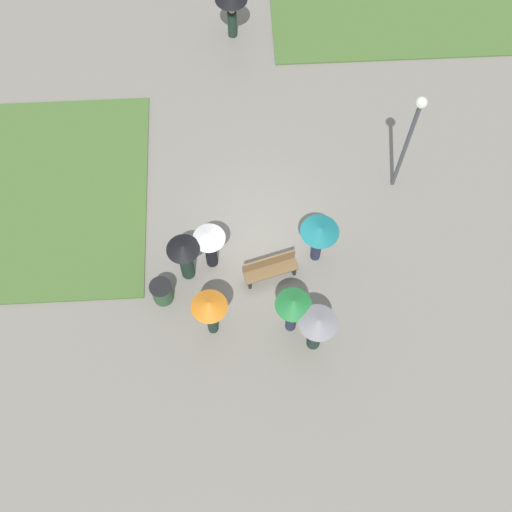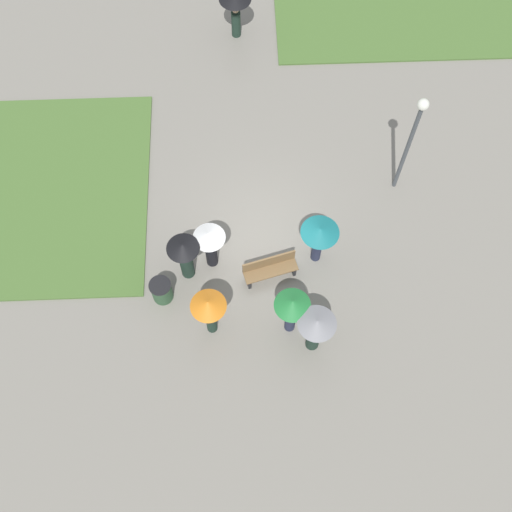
{
  "view_description": "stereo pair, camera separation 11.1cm",
  "coord_description": "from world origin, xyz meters",
  "px_view_note": "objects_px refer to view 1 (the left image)",
  "views": [
    {
      "loc": [
        -0.56,
        -8.8,
        16.98
      ],
      "look_at": [
        -0.16,
        -1.02,
        0.72
      ],
      "focal_mm": 45.0,
      "sensor_mm": 36.0,
      "label": 1
    },
    {
      "loc": [
        -0.45,
        -8.81,
        16.98
      ],
      "look_at": [
        -0.16,
        -1.02,
        0.72
      ],
      "focal_mm": 45.0,
      "sensor_mm": 36.0,
      "label": 2
    }
  ],
  "objects_px": {
    "crowd_person_grey": "(317,328)",
    "crowd_person_teal": "(319,235)",
    "trash_bin": "(162,292)",
    "lamp_post": "(411,132)",
    "crowd_person_black": "(185,256)",
    "crowd_person_orange": "(210,309)",
    "crowd_person_green": "(293,308)",
    "park_bench": "(270,268)",
    "crowd_person_white": "(210,243)",
    "lone_walker_near_lawn": "(231,4)"
  },
  "relations": [
    {
      "from": "crowd_person_grey",
      "to": "crowd_person_white",
      "type": "xyz_separation_m",
      "value": [
        -2.72,
        2.62,
        -0.0
      ]
    },
    {
      "from": "lamp_post",
      "to": "crowd_person_orange",
      "type": "bearing_deg",
      "value": -141.76
    },
    {
      "from": "park_bench",
      "to": "lamp_post",
      "type": "relative_size",
      "value": 0.4
    },
    {
      "from": "crowd_person_orange",
      "to": "crowd_person_white",
      "type": "bearing_deg",
      "value": -117.68
    },
    {
      "from": "lamp_post",
      "to": "crowd_person_green",
      "type": "xyz_separation_m",
      "value": [
        -3.52,
        -4.51,
        -1.18
      ]
    },
    {
      "from": "park_bench",
      "to": "crowd_person_orange",
      "type": "bearing_deg",
      "value": -152.06
    },
    {
      "from": "crowd_person_green",
      "to": "crowd_person_black",
      "type": "distance_m",
      "value": 3.34
    },
    {
      "from": "crowd_person_white",
      "to": "crowd_person_grey",
      "type": "bearing_deg",
      "value": -171.45
    },
    {
      "from": "trash_bin",
      "to": "crowd_person_green",
      "type": "xyz_separation_m",
      "value": [
        3.54,
        -1.05,
        1.04
      ]
    },
    {
      "from": "crowd_person_orange",
      "to": "crowd_person_grey",
      "type": "bearing_deg",
      "value": 141.09
    },
    {
      "from": "crowd_person_white",
      "to": "lone_walker_near_lawn",
      "type": "xyz_separation_m",
      "value": [
        0.91,
        8.81,
        0.13
      ]
    },
    {
      "from": "lone_walker_near_lawn",
      "to": "crowd_person_white",
      "type": "bearing_deg",
      "value": 31.1
    },
    {
      "from": "crowd_person_white",
      "to": "lone_walker_near_lawn",
      "type": "relative_size",
      "value": 0.98
    },
    {
      "from": "lamp_post",
      "to": "crowd_person_orange",
      "type": "relative_size",
      "value": 2.03
    },
    {
      "from": "crowd_person_black",
      "to": "crowd_person_white",
      "type": "xyz_separation_m",
      "value": [
        0.7,
        0.33,
        0.11
      ]
    },
    {
      "from": "park_bench",
      "to": "crowd_person_green",
      "type": "xyz_separation_m",
      "value": [
        0.48,
        -1.61,
        0.99
      ]
    },
    {
      "from": "park_bench",
      "to": "crowd_person_black",
      "type": "height_order",
      "value": "crowd_person_black"
    },
    {
      "from": "crowd_person_black",
      "to": "lone_walker_near_lawn",
      "type": "relative_size",
      "value": 0.99
    },
    {
      "from": "crowd_person_green",
      "to": "crowd_person_orange",
      "type": "bearing_deg",
      "value": 13.66
    },
    {
      "from": "crowd_person_teal",
      "to": "crowd_person_black",
      "type": "bearing_deg",
      "value": -22.94
    },
    {
      "from": "lamp_post",
      "to": "trash_bin",
      "type": "height_order",
      "value": "lamp_post"
    },
    {
      "from": "trash_bin",
      "to": "crowd_person_grey",
      "type": "bearing_deg",
      "value": -20.91
    },
    {
      "from": "lamp_post",
      "to": "crowd_person_white",
      "type": "distance_m",
      "value": 6.29
    },
    {
      "from": "lamp_post",
      "to": "lone_walker_near_lawn",
      "type": "xyz_separation_m",
      "value": [
        -4.74,
        6.39,
        -1.24
      ]
    },
    {
      "from": "park_bench",
      "to": "crowd_person_grey",
      "type": "distance_m",
      "value": 2.52
    },
    {
      "from": "crowd_person_teal",
      "to": "crowd_person_green",
      "type": "height_order",
      "value": "crowd_person_green"
    },
    {
      "from": "trash_bin",
      "to": "crowd_person_orange",
      "type": "bearing_deg",
      "value": -35.93
    },
    {
      "from": "crowd_person_grey",
      "to": "crowd_person_green",
      "type": "xyz_separation_m",
      "value": [
        -0.59,
        0.53,
        0.19
      ]
    },
    {
      "from": "lamp_post",
      "to": "crowd_person_black",
      "type": "distance_m",
      "value": 7.07
    },
    {
      "from": "park_bench",
      "to": "crowd_person_black",
      "type": "distance_m",
      "value": 2.45
    },
    {
      "from": "lamp_post",
      "to": "park_bench",
      "type": "bearing_deg",
      "value": -144.08
    },
    {
      "from": "trash_bin",
      "to": "crowd_person_black",
      "type": "bearing_deg",
      "value": 45.01
    },
    {
      "from": "crowd_person_black",
      "to": "lone_walker_near_lawn",
      "type": "distance_m",
      "value": 9.28
    },
    {
      "from": "crowd_person_orange",
      "to": "trash_bin",
      "type": "bearing_deg",
      "value": -63.08
    },
    {
      "from": "trash_bin",
      "to": "crowd_person_orange",
      "type": "height_order",
      "value": "crowd_person_orange"
    },
    {
      "from": "crowd_person_grey",
      "to": "crowd_person_orange",
      "type": "height_order",
      "value": "crowd_person_orange"
    },
    {
      "from": "crowd_person_orange",
      "to": "crowd_person_white",
      "type": "xyz_separation_m",
      "value": [
        0.02,
        2.05,
        -0.24
      ]
    },
    {
      "from": "park_bench",
      "to": "crowd_person_teal",
      "type": "distance_m",
      "value": 1.71
    },
    {
      "from": "park_bench",
      "to": "lamp_post",
      "type": "bearing_deg",
      "value": 20.62
    },
    {
      "from": "crowd_person_teal",
      "to": "crowd_person_white",
      "type": "relative_size",
      "value": 0.98
    },
    {
      "from": "crowd_person_green",
      "to": "lone_walker_near_lawn",
      "type": "height_order",
      "value": "crowd_person_green"
    },
    {
      "from": "crowd_person_black",
      "to": "lone_walker_near_lawn",
      "type": "bearing_deg",
      "value": -9.51
    },
    {
      "from": "crowd_person_orange",
      "to": "crowd_person_green",
      "type": "xyz_separation_m",
      "value": [
        2.15,
        -0.04,
        -0.05
      ]
    },
    {
      "from": "crowd_person_orange",
      "to": "lone_walker_near_lawn",
      "type": "bearing_deg",
      "value": -122.04
    },
    {
      "from": "crowd_person_white",
      "to": "crowd_person_green",
      "type": "bearing_deg",
      "value": -172.0
    },
    {
      "from": "crowd_person_grey",
      "to": "crowd_person_teal",
      "type": "distance_m",
      "value": 2.67
    },
    {
      "from": "crowd_person_orange",
      "to": "crowd_person_black",
      "type": "xyz_separation_m",
      "value": [
        -0.68,
        1.72,
        -0.35
      ]
    },
    {
      "from": "crowd_person_green",
      "to": "crowd_person_black",
      "type": "height_order",
      "value": "crowd_person_green"
    },
    {
      "from": "crowd_person_green",
      "to": "park_bench",
      "type": "bearing_deg",
      "value": -58.65
    },
    {
      "from": "trash_bin",
      "to": "crowd_person_white",
      "type": "distance_m",
      "value": 1.94
    }
  ]
}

